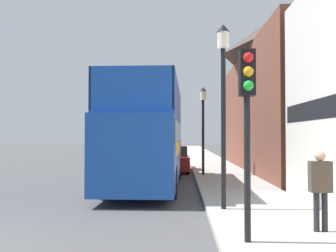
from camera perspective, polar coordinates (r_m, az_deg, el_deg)
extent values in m
plane|color=#4C4C4F|center=(27.90, -8.32, -5.72)|extent=(144.00, 144.00, 0.00)
cube|color=#ADAAA3|center=(24.56, 6.97, -6.15)|extent=(2.97, 108.00, 0.14)
cube|color=brown|center=(24.32, 17.76, 1.90)|extent=(6.00, 17.77, 6.96)
pyramid|color=#473D38|center=(25.11, 17.67, 13.34)|extent=(6.00, 17.77, 3.02)
cube|color=#19479E|center=(15.97, -3.00, -3.46)|extent=(2.71, 9.95, 2.45)
cube|color=yellow|center=(15.47, -3.19, -3.07)|extent=(2.65, 5.49, 0.45)
cube|color=black|center=(15.96, -3.00, -0.86)|extent=(2.73, 9.16, 0.70)
cube|color=#19479E|center=(15.97, -2.99, 1.11)|extent=(2.70, 9.16, 0.10)
cube|color=#19479E|center=(16.19, -7.32, 3.55)|extent=(0.25, 9.11, 1.29)
cube|color=#19479E|center=(15.94, 1.41, 3.61)|extent=(0.25, 9.11, 1.29)
cube|color=#19479E|center=(11.56, -5.33, 5.55)|extent=(2.52, 0.12, 1.29)
cube|color=#19479E|center=(19.85, -1.83, 2.61)|extent=(2.55, 1.43, 1.29)
cylinder|color=black|center=(19.20, -5.44, -6.03)|extent=(0.30, 1.10, 1.10)
cylinder|color=black|center=(19.01, 1.39, -6.08)|extent=(0.30, 1.10, 1.10)
cylinder|color=black|center=(13.38, -9.19, -8.02)|extent=(0.30, 1.10, 1.10)
cylinder|color=black|center=(13.10, 0.67, -8.18)|extent=(0.30, 1.10, 1.10)
cube|color=maroon|center=(23.01, 0.77, -5.28)|extent=(1.85, 4.42, 0.76)
cube|color=black|center=(22.84, 0.77, -3.63)|extent=(1.59, 2.14, 0.57)
cylinder|color=black|center=(24.39, -1.15, -5.64)|extent=(0.21, 0.62, 0.61)
cylinder|color=black|center=(24.40, 2.65, -5.63)|extent=(0.21, 0.62, 0.61)
cylinder|color=black|center=(21.68, -1.35, -6.16)|extent=(0.21, 0.62, 0.61)
cylinder|color=black|center=(21.69, 2.92, -6.15)|extent=(0.21, 0.62, 0.61)
cylinder|color=#232328|center=(8.71, 20.74, -11.57)|extent=(0.12, 0.12, 0.80)
cylinder|color=#232328|center=(8.77, 21.79, -11.49)|extent=(0.12, 0.12, 0.80)
cube|color=#4C3D33|center=(8.64, 21.22, -6.86)|extent=(0.43, 0.24, 0.63)
sphere|color=tan|center=(8.61, 21.20, -4.05)|extent=(0.22, 0.22, 0.22)
cylinder|color=black|center=(7.41, 11.44, -6.08)|extent=(0.12, 0.12, 2.68)
cube|color=black|center=(7.48, 11.37, 7.54)|extent=(0.28, 0.31, 0.85)
sphere|color=red|center=(7.36, 11.58, 9.71)|extent=(0.19, 0.19, 0.19)
sphere|color=orange|center=(7.31, 11.59, 7.75)|extent=(0.19, 0.19, 0.19)
sphere|color=green|center=(7.28, 11.60, 5.76)|extent=(0.19, 0.19, 0.19)
cylinder|color=black|center=(10.60, 8.05, -0.35)|extent=(0.13, 0.13, 4.29)
cylinder|color=silver|center=(10.91, 8.01, 12.18)|extent=(0.32, 0.32, 0.45)
cone|color=black|center=(10.99, 8.00, 13.88)|extent=(0.35, 0.35, 0.22)
cylinder|color=black|center=(19.80, 5.12, -1.65)|extent=(0.13, 0.13, 3.75)
cylinder|color=silver|center=(19.90, 5.10, 4.40)|extent=(0.32, 0.32, 0.45)
cone|color=black|center=(19.94, 5.10, 5.36)|extent=(0.35, 0.35, 0.22)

